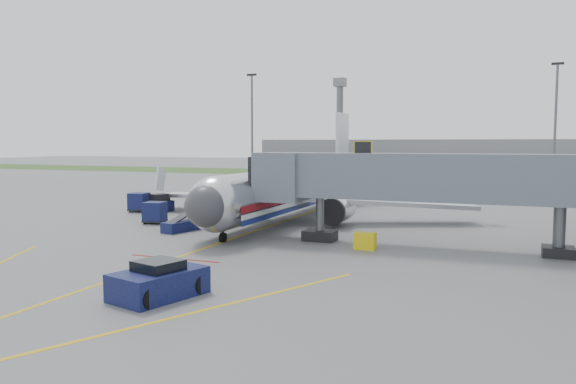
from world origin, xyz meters
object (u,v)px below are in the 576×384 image
at_px(airliner, 293,189).
at_px(pushback_tug, 159,282).
at_px(baggage_tug, 160,204).
at_px(ramp_worker, 212,216).
at_px(belt_loader, 182,225).

xyz_separation_m(airliner, pushback_tug, (4.00, -26.57, -1.95)).
height_order(baggage_tug, ramp_worker, ramp_worker).
bearing_deg(airliner, belt_loader, -116.72).
xyz_separation_m(airliner, belt_loader, (-5.17, -10.27, -2.18)).
xyz_separation_m(belt_loader, ramp_worker, (1.44, 2.14, 0.49)).
bearing_deg(baggage_tug, airliner, 2.10).
bearing_deg(airliner, baggage_tug, -177.90).
xyz_separation_m(airliner, baggage_tug, (-13.89, -0.51, -1.86)).
bearing_deg(pushback_tug, airliner, 98.55).
height_order(pushback_tug, ramp_worker, ramp_worker).
height_order(pushback_tug, belt_loader, belt_loader).
relative_size(airliner, ramp_worker, 18.62).
bearing_deg(pushback_tug, belt_loader, 119.36).
relative_size(baggage_tug, ramp_worker, 1.49).
distance_m(belt_loader, ramp_worker, 2.63).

